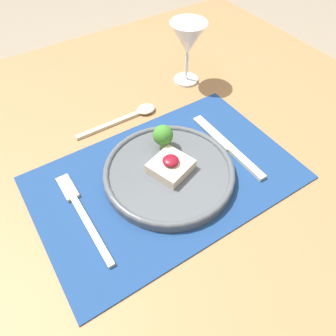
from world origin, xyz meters
The scene contains 8 objects.
ground_plane centered at (0.00, 0.00, 0.00)m, with size 8.00×8.00×0.00m, color gray.
dining_table centered at (0.00, 0.00, 0.66)m, with size 1.27×1.23×0.74m.
placemat centered at (0.00, 0.00, 0.74)m, with size 0.50×0.32×0.00m, color navy.
dinner_plate centered at (0.01, 0.01, 0.75)m, with size 0.25×0.25×0.07m.
fork centered at (-0.17, 0.02, 0.74)m, with size 0.02×0.22×0.01m.
knife centered at (0.15, -0.01, 0.74)m, with size 0.02×0.22×0.01m.
spoon centered at (0.04, 0.20, 0.74)m, with size 0.20×0.04×0.01m.
wine_glass_near centered at (0.22, 0.25, 0.85)m, with size 0.09×0.09×0.15m.
Camera 1 is at (-0.22, -0.34, 1.23)m, focal length 35.00 mm.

